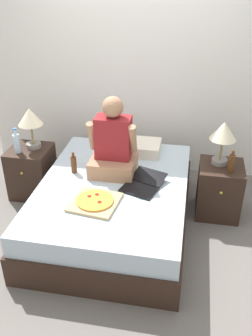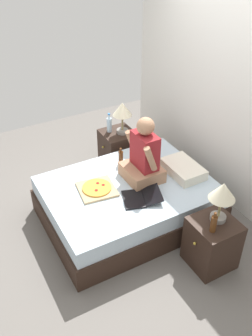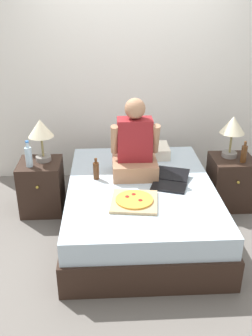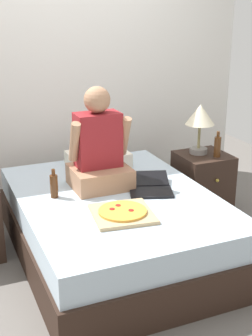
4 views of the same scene
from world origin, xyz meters
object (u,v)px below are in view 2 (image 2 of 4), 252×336
object	(u,v)px
nightstand_right	(212,243)
lamp_on_right_nightstand	(222,194)
beer_bottle_on_bed	(121,157)
nightstand_left	(118,150)
lamp_on_left_nightstand	(122,111)
pizza_box	(97,189)
water_bottle	(109,124)
beer_bottle	(214,223)
laptop	(140,198)
person_seated	(143,157)
bed	(128,202)

from	to	relation	value
nightstand_right	lamp_on_right_nightstand	size ratio (longest dim) A/B	1.26
beer_bottle_on_bed	nightstand_left	bearing A→B (deg)	155.20
lamp_on_left_nightstand	pizza_box	size ratio (longest dim) A/B	1.00
nightstand_left	nightstand_right	xyz separation A→B (m)	(2.06, 0.00, 0.00)
lamp_on_right_nightstand	beer_bottle_on_bed	xyz separation A→B (m)	(-1.43, -0.33, -0.30)
water_bottle	beer_bottle	distance (m)	2.21
nightstand_left	beer_bottle_on_bed	distance (m)	0.73
water_bottle	nightstand_right	world-z (taller)	water_bottle
lamp_on_left_nightstand	laptop	world-z (taller)	lamp_on_left_nightstand
beer_bottle	pizza_box	bearing A→B (deg)	-150.66
water_bottle	beer_bottle_on_bed	world-z (taller)	water_bottle
person_seated	pizza_box	size ratio (longest dim) A/B	1.74
lamp_on_left_nightstand	nightstand_right	xyz separation A→B (m)	(2.02, -0.05, -0.61)
beer_bottle_on_bed	lamp_on_right_nightstand	bearing A→B (deg)	12.90
lamp_on_right_nightstand	person_seated	size ratio (longest dim) A/B	0.58
lamp_on_left_nightstand	nightstand_right	world-z (taller)	lamp_on_left_nightstand
water_bottle	laptop	xyz separation A→B (m)	(1.39, -0.34, -0.16)
lamp_on_left_nightstand	person_seated	distance (m)	0.98
lamp_on_left_nightstand	pizza_box	distance (m)	1.27
bed	lamp_on_left_nightstand	size ratio (longest dim) A/B	4.29
lamp_on_left_nightstand	nightstand_right	distance (m)	2.11
nightstand_right	lamp_on_right_nightstand	xyz separation A→B (m)	(-0.03, 0.05, 0.61)
bed	lamp_on_right_nightstand	world-z (taller)	lamp_on_right_nightstand
bed	laptop	bearing A→B (deg)	-3.23
nightstand_left	lamp_on_left_nightstand	size ratio (longest dim) A/B	1.26
nightstand_left	laptop	xyz separation A→B (m)	(1.31, -0.43, 0.24)
person_seated	beer_bottle	bearing A→B (deg)	4.47
bed	beer_bottle_on_bed	bearing A→B (deg)	162.52
laptop	bed	bearing A→B (deg)	176.77
water_bottle	person_seated	distance (m)	1.07
nightstand_left	pizza_box	distance (m)	1.24
lamp_on_right_nightstand	laptop	bearing A→B (deg)	-146.26
bed	beer_bottle_on_bed	distance (m)	0.57
nightstand_right	beer_bottle	xyz separation A→B (m)	(0.07, -0.10, 0.38)
lamp_on_right_nightstand	beer_bottle	bearing A→B (deg)	-56.31
nightstand_left	beer_bottle_on_bed	size ratio (longest dim) A/B	2.57
beer_bottle_on_bed	lamp_on_left_nightstand	bearing A→B (deg)	149.69
nightstand_left	person_seated	distance (m)	1.12
bed	laptop	world-z (taller)	laptop
nightstand_left	nightstand_right	size ratio (longest dim) A/B	1.00
nightstand_left	person_seated	world-z (taller)	person_seated
nightstand_right	pizza_box	world-z (taller)	nightstand_right
nightstand_right	beer_bottle_on_bed	bearing A→B (deg)	-169.24
nightstand_left	lamp_on_left_nightstand	world-z (taller)	lamp_on_left_nightstand
bed	beer_bottle	xyz separation A→B (m)	(1.10, 0.31, 0.42)
nightstand_right	laptop	size ratio (longest dim) A/B	1.14
beer_bottle	nightstand_left	bearing A→B (deg)	177.31
nightstand_left	lamp_on_left_nightstand	bearing A→B (deg)	51.37
nightstand_left	water_bottle	xyz separation A→B (m)	(-0.08, -0.09, 0.39)
lamp_on_left_nightstand	beer_bottle_on_bed	size ratio (longest dim) A/B	2.05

